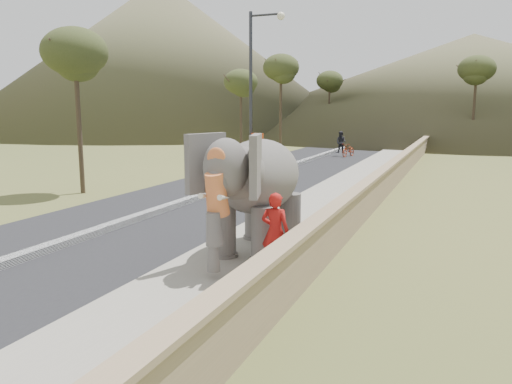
{
  "coord_description": "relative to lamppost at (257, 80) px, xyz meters",
  "views": [
    {
      "loc": [
        4.52,
        -10.76,
        3.63
      ],
      "look_at": [
        0.2,
        -0.35,
        1.7
      ],
      "focal_mm": 35.0,
      "sensor_mm": 36.0,
      "label": 1
    }
  ],
  "objects": [
    {
      "name": "signboard",
      "position": [
        0.19,
        -0.38,
        -3.23
      ],
      "size": [
        0.6,
        0.08,
        2.4
      ],
      "color": "#2D2D33",
      "rests_on": "ground"
    },
    {
      "name": "parapet",
      "position": [
        6.34,
        -1.54,
        -4.32
      ],
      "size": [
        0.3,
        120.0,
        1.1
      ],
      "primitive_type": "cube",
      "color": "tan",
      "rests_on": "ground"
    },
    {
      "name": "road",
      "position": [
        -0.31,
        -1.54,
        -4.86
      ],
      "size": [
        7.0,
        120.0,
        0.03
      ],
      "primitive_type": "cube",
      "color": "black",
      "rests_on": "ground"
    },
    {
      "name": "motorcyclist",
      "position": [
        1.28,
        13.97,
        -4.16
      ],
      "size": [
        1.54,
        1.97,
        1.86
      ],
      "color": "maroon",
      "rests_on": "ground"
    },
    {
      "name": "hill_far",
      "position": [
        9.69,
        58.46,
        2.13
      ],
      "size": [
        80.0,
        80.0,
        14.0
      ],
      "primitive_type": "cone",
      "color": "brown",
      "rests_on": "ground"
    },
    {
      "name": "median",
      "position": [
        -0.31,
        -1.54,
        -4.76
      ],
      "size": [
        0.35,
        120.0,
        0.22
      ],
      "primitive_type": "cube",
      "color": "black",
      "rests_on": "ground"
    },
    {
      "name": "walkway",
      "position": [
        4.69,
        -1.54,
        -4.8
      ],
      "size": [
        3.0,
        120.0,
        0.15
      ],
      "primitive_type": "cube",
      "color": "#9E9687",
      "rests_on": "ground"
    },
    {
      "name": "lamppost",
      "position": [
        0.0,
        0.0,
        0.0
      ],
      "size": [
        1.76,
        0.36,
        8.0
      ],
      "color": "#2C2D31",
      "rests_on": "ground"
    },
    {
      "name": "ground",
      "position": [
        4.69,
        -11.54,
        -4.87
      ],
      "size": [
        160.0,
        160.0,
        0.0
      ],
      "primitive_type": "plane",
      "color": "olive",
      "rests_on": "ground"
    },
    {
      "name": "elephant_and_man",
      "position": [
        4.71,
        -11.25,
        -3.3
      ],
      "size": [
        2.29,
        4.0,
        2.87
      ],
      "color": "slate",
      "rests_on": "ground"
    },
    {
      "name": "hill_left",
      "position": [
        -33.31,
        43.46,
        6.13
      ],
      "size": [
        60.0,
        60.0,
        22.0
      ],
      "primitive_type": "cone",
      "color": "brown",
      "rests_on": "ground"
    },
    {
      "name": "trees",
      "position": [
        9.76,
        19.52,
        -1.08
      ],
      "size": [
        48.11,
        42.67,
        8.53
      ],
      "color": "#473828",
      "rests_on": "ground"
    }
  ]
}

